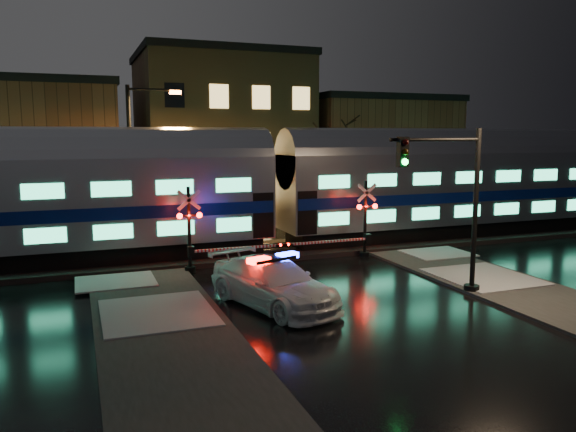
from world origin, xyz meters
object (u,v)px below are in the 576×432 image
object	(u,v)px
crossing_signal_right	(359,227)
crossing_signal_left	(198,238)
streetlight	(136,155)
police_car	(273,283)
traffic_light	(454,208)

from	to	relation	value
crossing_signal_right	crossing_signal_left	xyz separation A→B (m)	(-7.64, -0.00, -0.00)
streetlight	police_car	bearing A→B (deg)	-75.47
police_car	crossing_signal_left	xyz separation A→B (m)	(-1.40, 5.58, 0.70)
crossing_signal_right	crossing_signal_left	world-z (taller)	same
crossing_signal_left	streetlight	world-z (taller)	streetlight
crossing_signal_right	police_car	bearing A→B (deg)	-138.19
traffic_light	streetlight	xyz separation A→B (m)	(-9.64, 13.43, 1.57)
crossing_signal_left	traffic_light	distance (m)	10.48
crossing_signal_left	police_car	bearing A→B (deg)	-75.88
police_car	crossing_signal_left	world-z (taller)	crossing_signal_left
crossing_signal_left	streetlight	distance (m)	7.67
police_car	crossing_signal_right	bearing A→B (deg)	24.33
traffic_light	streetlight	size ratio (longest dim) A/B	0.73
crossing_signal_right	streetlight	bearing A→B (deg)	144.56
crossing_signal_right	crossing_signal_left	bearing A→B (deg)	-180.00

